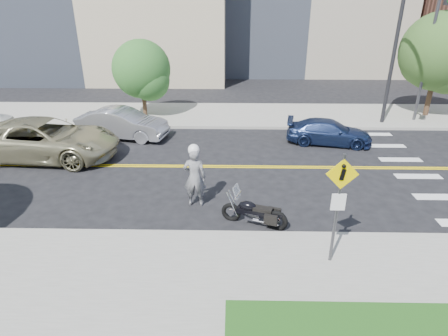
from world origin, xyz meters
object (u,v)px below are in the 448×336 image
(pedestrian_sign, at_px, (338,200))
(motorcycle, at_px, (254,207))
(parked_car_blue, at_px, (329,132))
(parked_car_silver, at_px, (122,124))
(motorcyclist, at_px, (195,176))
(suv, at_px, (45,139))

(pedestrian_sign, relative_size, motorcycle, 1.47)
(parked_car_blue, bearing_deg, parked_car_silver, 96.83)
(motorcycle, bearing_deg, parked_car_blue, 80.77)
(pedestrian_sign, distance_m, parked_car_blue, 9.55)
(pedestrian_sign, relative_size, parked_car_silver, 0.67)
(motorcyclist, relative_size, parked_car_blue, 0.55)
(parked_car_silver, bearing_deg, motorcyclist, -136.60)
(motorcyclist, bearing_deg, parked_car_silver, -56.07)
(motorcyclist, height_order, suv, motorcyclist)
(pedestrian_sign, bearing_deg, parked_car_silver, 129.43)
(suv, height_order, parked_car_silver, suv)
(parked_car_silver, height_order, parked_car_blue, parked_car_silver)
(parked_car_silver, bearing_deg, suv, 147.17)
(parked_car_silver, xyz_separation_m, parked_car_blue, (10.16, -0.61, -0.16))
(pedestrian_sign, xyz_separation_m, motorcyclist, (-3.82, 3.10, -0.87))
(motorcyclist, relative_size, parked_car_silver, 0.49)
(motorcyclist, distance_m, motorcycle, 2.32)
(suv, height_order, parked_car_blue, suv)
(motorcycle, relative_size, parked_car_silver, 0.45)
(motorcycle, distance_m, parked_car_silver, 10.06)
(motorcyclist, distance_m, suv, 7.96)
(parked_car_silver, relative_size, parked_car_blue, 1.12)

